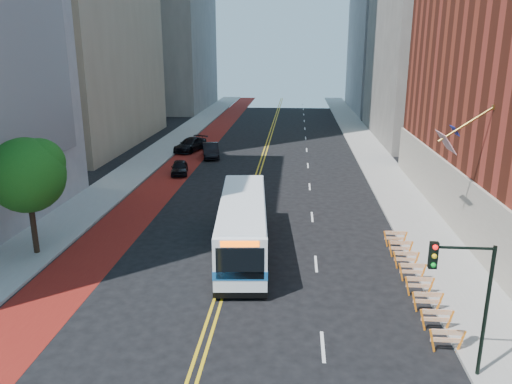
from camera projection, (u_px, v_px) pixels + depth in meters
The scene contains 14 objects.
ground at pixel (213, 316), 22.32m from camera, with size 160.00×160.00×0.00m, color black.
sidewalk_left at pixel (146, 162), 51.95m from camera, with size 4.00×140.00×0.15m, color gray.
sidewalk_right at pixel (380, 166), 50.08m from camera, with size 4.00×140.00×0.15m, color gray.
bus_lane_paint at pixel (183, 163), 51.66m from camera, with size 3.60×140.00×0.01m, color maroon.
center_line_inner at pixel (259, 165), 51.05m from camera, with size 0.14×140.00×0.01m, color gold.
center_line_outer at pixel (263, 165), 51.02m from camera, with size 0.14×140.00×0.01m, color gold.
lane_dashes at pixel (307, 150), 58.31m from camera, with size 0.14×98.20×0.01m.
construction_barriers at pixel (416, 276), 24.66m from camera, with size 1.42×10.91×1.00m.
street_tree at pixel (28, 172), 27.61m from camera, with size 4.20×4.20×6.70m.
traffic_signal at pixel (463, 284), 17.19m from camera, with size 2.21×0.34×5.07m.
transit_bus at pixel (243, 225), 28.85m from camera, with size 3.57×12.01×3.25m.
car_a at pixel (179, 168), 47.09m from camera, with size 1.50×3.73×1.27m, color black.
car_b at pixel (211, 150), 54.20m from camera, with size 1.65×4.74×1.56m, color black.
car_c at pixel (191, 145), 57.48m from camera, with size 2.12×5.21×1.51m, color black.
Camera 1 is at (3.54, -19.66, 11.57)m, focal length 35.00 mm.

